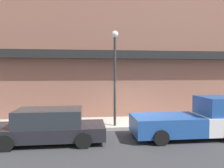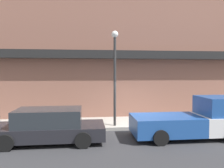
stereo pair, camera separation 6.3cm
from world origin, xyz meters
TOP-DOWN VIEW (x-y plane):
  - ground_plane at (0.00, 0.00)m, footprint 80.00×80.00m
  - sidewalk at (0.00, 1.37)m, footprint 36.00×2.73m
  - building at (0.02, 4.21)m, footprint 19.80×3.80m
  - pickup_truck at (2.41, -1.53)m, footprint 5.14×2.13m
  - parked_car at (-4.19, -1.53)m, footprint 4.75×2.08m
  - fire_hydrant at (-4.47, 0.83)m, footprint 0.22×0.22m
  - street_lamp at (-1.09, 0.45)m, footprint 0.36×0.36m

SIDE VIEW (x-z plane):
  - ground_plane at x=0.00m, z-range 0.00..0.00m
  - sidewalk at x=0.00m, z-range 0.00..0.17m
  - fire_hydrant at x=-4.47m, z-range 0.17..0.83m
  - parked_car at x=-4.19m, z-range -0.02..1.43m
  - pickup_truck at x=2.41m, z-range -0.13..1.75m
  - street_lamp at x=-1.09m, z-range 0.84..5.88m
  - building at x=0.02m, z-range -0.67..9.68m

